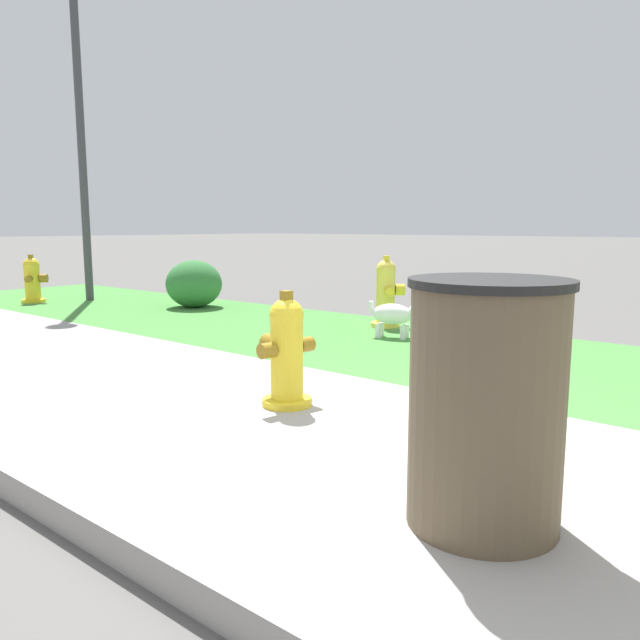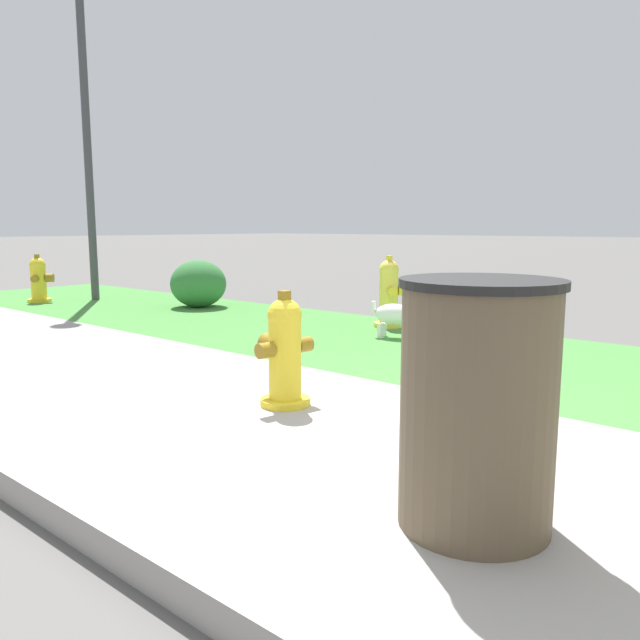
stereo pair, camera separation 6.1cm
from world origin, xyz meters
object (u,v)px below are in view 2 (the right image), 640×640
Objects in this scene: fire_hydrant_across_street at (39,280)px; trash_bin at (477,406)px; fire_hydrant_mid_block at (284,352)px; fire_hydrant_near_corner at (389,293)px; small_white_dog at (399,315)px; street_lamp at (84,80)px; shrub_bush_far_verge at (198,284)px.

trash_bin is (7.66, -2.08, 0.13)m from fire_hydrant_across_street.
trash_bin reaches higher than fire_hydrant_across_street.
fire_hydrant_near_corner reaches higher than fire_hydrant_mid_block.
street_lamp is at bearing 166.64° from small_white_dog.
fire_hydrant_near_corner reaches higher than shrub_bush_far_verge.
fire_hydrant_near_corner is 1.40× the size of small_white_dog.
trash_bin is 1.22× the size of shrub_bush_far_verge.
trash_bin is at bearing -29.93° from shrub_bush_far_verge.
fire_hydrant_across_street is at bearing -152.31° from shrub_bush_far_verge.
shrub_bush_far_verge is at bearing 150.07° from trash_bin.
street_lamp reaches higher than fire_hydrant_near_corner.
fire_hydrant_mid_block is 1.68m from trash_bin.
trash_bin is (7.32, -2.73, -2.59)m from street_lamp.
trash_bin is at bearing -68.56° from small_white_dog.
small_white_dog is 0.74× the size of shrub_bush_far_verge.
trash_bin is at bearing -9.64° from fire_hydrant_near_corner.
small_white_dog is at bearing -3.95° from shrub_bush_far_verge.
street_lamp is 8.23m from trash_bin.
fire_hydrant_mid_block reaches higher than shrub_bush_far_verge.
fire_hydrant_across_street is (-6.11, 1.44, -0.01)m from fire_hydrant_mid_block.
trash_bin reaches higher than fire_hydrant_near_corner.
small_white_dog is 0.61× the size of trash_bin.
fire_hydrant_mid_block is 1.28× the size of small_white_dog.
fire_hydrant_mid_block is at bearing -19.89° from street_lamp.
fire_hydrant_across_street is 0.92× the size of shrub_bush_far_verge.
street_lamp reaches higher than small_white_dog.
small_white_dog is 0.12× the size of street_lamp.
small_white_dog is 3.74m from trash_bin.
fire_hydrant_mid_block reaches higher than small_white_dog.
fire_hydrant_across_street is 0.76× the size of trash_bin.
fire_hydrant_across_street is 5.46m from small_white_dog.
fire_hydrant_near_corner is at bearing 5.46° from shrub_bush_far_verge.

